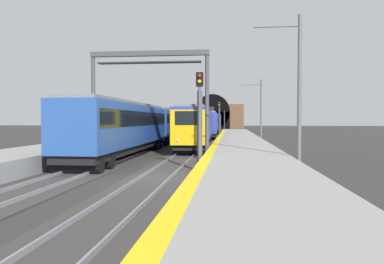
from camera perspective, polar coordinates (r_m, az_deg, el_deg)
name	(u,v)px	position (r m, az deg, el deg)	size (l,w,h in m)	color
ground_plane	(158,179)	(17.80, -5.37, -7.24)	(320.00, 320.00, 0.00)	#302D2B
platform_right	(249,170)	(17.41, 8.81, -5.86)	(112.00, 4.55, 0.96)	gray
platform_right_edge_strip	(206,159)	(17.37, 2.12, -4.25)	(112.00, 0.50, 0.01)	yellow
track_main_line	(158,178)	(17.79, -5.37, -7.11)	(160.00, 2.99, 0.21)	#383533
track_adjacent_line	(69,176)	(19.15, -18.52, -6.56)	(160.00, 3.06, 0.21)	#383533
train_main_approaching	(209,123)	(59.00, 2.63, 1.39)	(64.07, 3.30, 4.93)	navy
train_adjacent_platform	(168,123)	(46.38, -3.79, 1.35)	(57.36, 2.95, 4.11)	#264C99
railway_signal_near	(200,114)	(19.55, 1.19, 2.78)	(0.39, 0.38, 5.35)	#4C4C54
railway_signal_mid	(219,117)	(53.63, 4.25, 2.31)	(0.39, 0.38, 5.50)	#38383D
railway_signal_far	(224,118)	(98.74, 5.05, 2.15)	(0.39, 0.38, 5.39)	#38383D
overhead_signal_gantry	(149,79)	(26.11, -6.67, 8.20)	(0.70, 8.41, 7.64)	#3F3F47
tunnel_portal	(213,116)	(116.56, 3.21, 2.43)	(2.96, 19.62, 10.99)	brown
catenary_mast_near	(261,111)	(43.27, 10.64, 3.26)	(0.22, 2.43, 7.49)	#595B60
catenary_mast_far	(299,92)	(19.74, 16.25, 5.94)	(0.22, 2.47, 8.23)	#595B60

